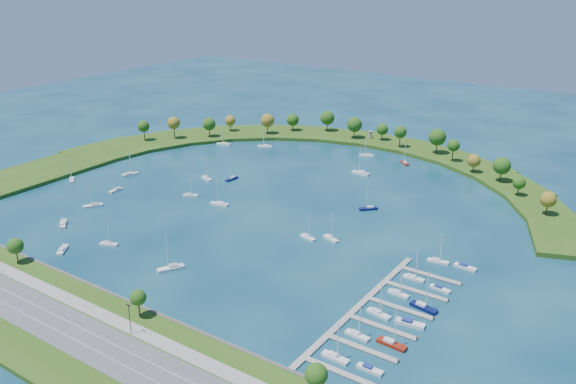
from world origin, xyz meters
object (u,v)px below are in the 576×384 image
Objects in this scene: moored_boat_1 at (130,174)px; moored_boat_10 at (361,173)px; moored_boat_6 at (115,189)px; moored_boat_19 at (331,238)px; harbor_tower at (370,135)px; moored_boat_15 at (63,223)px; docked_boat_11 at (465,267)px; moored_boat_11 at (224,144)px; moored_boat_0 at (93,205)px; docked_boat_6 at (398,293)px; moored_boat_17 at (62,249)px; docked_boat_1 at (370,369)px; docked_boat_2 at (357,334)px; docked_boat_5 at (409,323)px; moored_boat_12 at (265,146)px; moored_boat_3 at (232,178)px; moored_boat_5 at (308,237)px; docked_boat_4 at (378,313)px; moored_boat_2 at (366,155)px; docked_boat_7 at (423,307)px; dock_system at (379,313)px; moored_boat_14 at (171,268)px; moored_boat_9 at (207,178)px; moored_boat_16 at (369,208)px; moored_boat_4 at (109,243)px; docked_boat_0 at (335,357)px; docked_boat_10 at (438,261)px; moored_boat_8 at (72,179)px; moored_boat_7 at (190,195)px; docked_boat_3 at (392,343)px; moored_boat_18 at (220,203)px; docked_boat_8 at (414,277)px.

moored_boat_10 is (100.97, 70.75, 0.07)m from moored_boat_1.
moored_boat_19 is at bearing 91.92° from moored_boat_6.
moored_boat_15 reaches higher than harbor_tower.
moored_boat_11 is at bearing 163.06° from docked_boat_11.
moored_boat_11 is (-96.60, 1.39, -0.06)m from moored_boat_10.
moored_boat_0 is 1.17× the size of docked_boat_6.
docked_boat_1 is at bearing -125.93° from moored_boat_17.
docked_boat_1 is 0.66× the size of docked_boat_2.
moored_boat_12 is at bearing 131.86° from docked_boat_5.
moored_boat_3 reaches higher than docked_boat_1.
moored_boat_5 is 0.95× the size of docked_boat_2.
moored_boat_0 is 1.53× the size of docked_boat_11.
moored_boat_2 is at bearing 127.95° from docked_boat_4.
moored_boat_11 is 193.01m from docked_boat_11.
dock_system is at bearing -124.88° from docked_boat_7.
moored_boat_14 is 108.48m from docked_boat_11.
moored_boat_1 reaches higher than moored_boat_9.
docked_boat_2 is (94.51, -194.19, -3.43)m from harbor_tower.
moored_boat_1 is 1.01× the size of moored_boat_16.
moored_boat_4 is 0.88× the size of docked_boat_0.
docked_boat_10 is (45.51, -31.96, -0.02)m from moored_boat_16.
moored_boat_19 is at bearing -138.03° from moored_boat_8.
moored_boat_11 is at bearing 146.08° from docked_boat_2.
docked_boat_4 is at bearing -15.78° from moored_boat_4.
moored_boat_15 is at bearing -62.78° from moored_boat_14.
moored_boat_11 is 1.01× the size of moored_boat_17.
moored_boat_10 is (62.77, 52.78, 0.09)m from moored_boat_9.
docked_boat_5 is (168.25, -27.88, -0.17)m from moored_boat_6.
moored_boat_1 is 87.39m from moored_boat_12.
moored_boat_7 reaches higher than harbor_tower.
moored_boat_8 is at bearing -81.18° from moored_boat_0.
moored_boat_4 is 0.76× the size of moored_boat_14.
moored_boat_19 is at bearing 139.00° from moored_boat_0.
moored_boat_4 is at bearing -161.00° from docked_boat_10.
moored_boat_10 is 84.32m from moored_boat_19.
moored_boat_4 is 0.87× the size of moored_boat_17.
moored_boat_16 is at bearing 129.71° from docked_boat_6.
harbor_tower is 219.28m from docked_boat_3.
moored_boat_19 is (53.42, -139.82, -3.43)m from harbor_tower.
docked_boat_11 is at bearing 154.61° from moored_boat_14.
moored_boat_7 reaches higher than docked_boat_1.
moored_boat_18 is 124.98m from docked_boat_0.
moored_boat_17 is (18.96, -159.63, -0.01)m from moored_boat_12.
moored_boat_10 is at bearing 117.45° from docked_boat_0.
moored_boat_4 is 1.01× the size of moored_boat_7.
moored_boat_3 is 141.49m from docked_boat_4.
docked_boat_2 is at bearing 56.63° from moored_boat_3.
moored_boat_17 is (27.47, -36.85, -0.02)m from moored_boat_0.
moored_boat_18 is at bearing 108.98° from moored_boat_11.
docked_boat_8 reaches higher than docked_boat_5.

